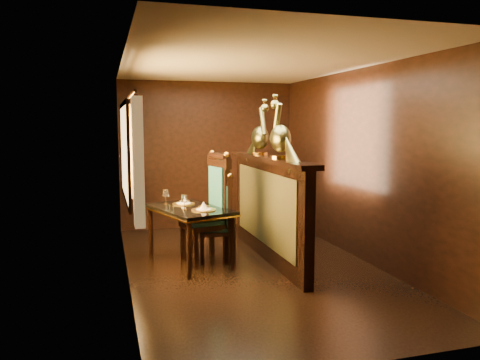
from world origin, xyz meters
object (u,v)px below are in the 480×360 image
(peacock_left, at_px, (281,126))
(chair_left, at_px, (224,215))
(peacock_right, at_px, (260,128))
(chair_right, at_px, (213,204))
(dining_table, at_px, (189,213))

(peacock_left, bearing_deg, chair_left, 140.87)
(chair_left, distance_m, peacock_left, 1.37)
(chair_left, bearing_deg, peacock_right, 36.05)
(chair_left, bearing_deg, peacock_left, -29.03)
(chair_right, distance_m, peacock_left, 1.35)
(chair_left, height_order, peacock_right, peacock_right)
(chair_right, xyz_separation_m, peacock_left, (0.71, -0.55, 1.00))
(chair_right, bearing_deg, peacock_right, 4.80)
(peacock_left, height_order, peacock_right, peacock_left)
(chair_right, relative_size, peacock_right, 1.92)
(chair_left, relative_size, peacock_left, 1.50)
(peacock_left, bearing_deg, chair_right, 142.48)
(chair_left, height_order, chair_right, chair_right)
(chair_right, bearing_deg, dining_table, 172.45)
(dining_table, relative_size, peacock_right, 1.88)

